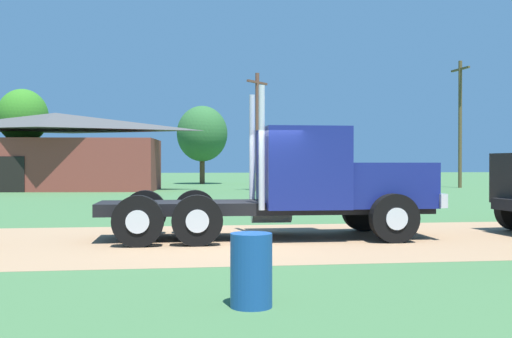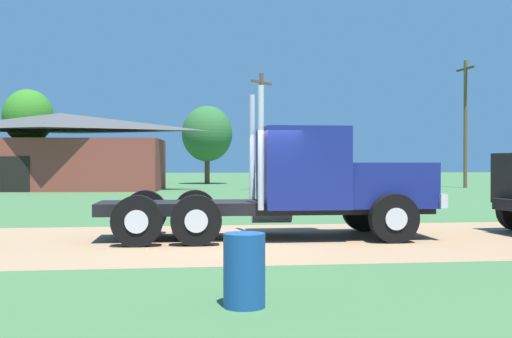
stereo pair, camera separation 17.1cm
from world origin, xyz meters
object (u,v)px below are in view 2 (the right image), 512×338
object	(u,v)px
truck_foreground_white	(307,185)
utility_pole_near	(262,128)
steel_barrel	(244,270)
shed_building	(60,153)
utility_pole_far	(465,121)

from	to	relation	value
truck_foreground_white	utility_pole_near	size ratio (longest dim) A/B	1.04
steel_barrel	shed_building	bearing A→B (deg)	104.61
steel_barrel	utility_pole_far	distance (m)	39.57
steel_barrel	shed_building	size ratio (longest dim) A/B	0.06
steel_barrel	utility_pole_far	size ratio (longest dim) A/B	0.10
utility_pole_far	truck_foreground_white	bearing A→B (deg)	-122.36
truck_foreground_white	shed_building	xyz separation A→B (m)	(-10.96, 26.87, 1.20)
truck_foreground_white	shed_building	bearing A→B (deg)	112.20
utility_pole_near	shed_building	bearing A→B (deg)	169.69
truck_foreground_white	utility_pole_far	xyz separation A→B (m)	(17.33, 27.36, 3.60)
truck_foreground_white	shed_building	size ratio (longest dim) A/B	0.55
steel_barrel	utility_pole_near	world-z (taller)	utility_pole_near
utility_pole_near	utility_pole_far	distance (m)	15.53
truck_foreground_white	shed_building	distance (m)	29.05
shed_building	utility_pole_near	world-z (taller)	utility_pole_near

